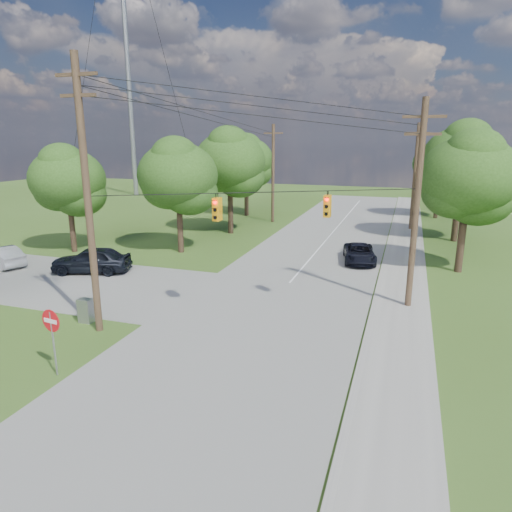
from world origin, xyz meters
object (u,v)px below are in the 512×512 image
(pole_north_e, at_px, (415,176))
(control_cabinet, at_px, (86,311))
(pole_north_w, at_px, (273,173))
(car_cross_silver, at_px, (2,256))
(do_not_enter_sign, at_px, (52,328))
(pole_sw, at_px, (87,196))
(car_main_north, at_px, (359,253))
(pole_ne, at_px, (417,204))
(car_cross_dark, at_px, (91,260))

(pole_north_e, relative_size, control_cabinet, 8.48)
(pole_north_w, xyz_separation_m, car_cross_silver, (-12.76, -22.59, -4.40))
(car_cross_silver, xyz_separation_m, do_not_enter_sign, (14.26, -11.00, 1.15))
(pole_north_w, xyz_separation_m, control_cabinet, (-0.78, -29.00, -4.54))
(pole_sw, distance_m, car_main_north, 19.63)
(pole_north_e, height_order, car_cross_silver, pole_north_e)
(pole_ne, bearing_deg, pole_north_w, 122.29)
(pole_ne, height_order, car_main_north, pole_ne)
(car_main_north, relative_size, control_cabinet, 3.89)
(control_cabinet, bearing_deg, car_main_north, 54.18)
(pole_sw, relative_size, car_cross_silver, 2.83)
(do_not_enter_sign, bearing_deg, car_cross_silver, 150.56)
(car_main_north, bearing_deg, pole_sw, -132.57)
(control_cabinet, xyz_separation_m, do_not_enter_sign, (2.28, -4.59, 1.30))
(car_cross_silver, bearing_deg, car_main_north, 131.21)
(control_cabinet, bearing_deg, do_not_enter_sign, -62.98)
(pole_sw, distance_m, car_cross_silver, 15.90)
(car_cross_dark, bearing_deg, pole_north_w, 147.78)
(car_main_north, bearing_deg, pole_north_w, 117.32)
(pole_north_e, bearing_deg, pole_ne, -90.00)
(pole_north_w, height_order, car_cross_dark, pole_north_w)
(car_cross_silver, bearing_deg, pole_sw, 82.27)
(car_cross_dark, relative_size, control_cabinet, 4.26)
(car_cross_silver, distance_m, do_not_enter_sign, 18.05)
(pole_sw, xyz_separation_m, car_cross_silver, (-13.16, 7.01, -5.50))
(pole_north_e, bearing_deg, do_not_enter_sign, -110.26)
(pole_north_e, bearing_deg, control_cabinet, -116.85)
(pole_sw, relative_size, pole_ne, 1.14)
(pole_north_w, distance_m, control_cabinet, 29.36)
(pole_ne, bearing_deg, car_main_north, 112.29)
(pole_sw, height_order, pole_ne, pole_sw)
(pole_ne, relative_size, pole_north_e, 1.05)
(pole_north_e, xyz_separation_m, car_cross_silver, (-26.66, -22.59, -4.40))
(pole_sw, distance_m, pole_north_w, 29.62)
(car_cross_silver, bearing_deg, control_cabinet, 82.17)
(pole_ne, height_order, do_not_enter_sign, pole_ne)
(pole_north_w, height_order, control_cabinet, pole_north_w)
(pole_north_w, relative_size, do_not_enter_sign, 3.83)
(pole_north_w, xyz_separation_m, do_not_enter_sign, (1.50, -33.59, -3.24))
(do_not_enter_sign, bearing_deg, control_cabinet, 124.63)
(pole_sw, bearing_deg, pole_north_w, 90.77)
(control_cabinet, bearing_deg, car_cross_silver, 152.44)
(pole_sw, xyz_separation_m, pole_north_e, (13.50, 29.60, -1.10))
(car_cross_dark, height_order, control_cabinet, car_cross_dark)
(car_cross_silver, relative_size, car_main_north, 0.93)
(car_cross_dark, relative_size, car_cross_silver, 1.18)
(pole_ne, bearing_deg, do_not_enter_sign, -136.94)
(car_main_north, height_order, control_cabinet, car_main_north)
(pole_north_w, height_order, do_not_enter_sign, pole_north_w)
(pole_ne, xyz_separation_m, car_main_north, (-3.40, 8.29, -4.80))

